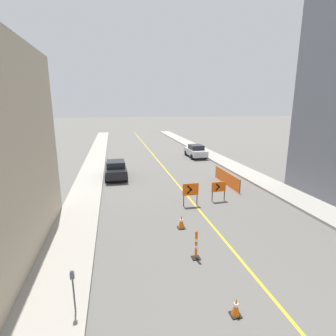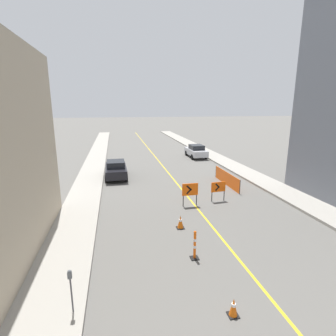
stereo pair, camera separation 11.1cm
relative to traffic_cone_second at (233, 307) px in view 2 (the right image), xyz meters
name	(u,v)px [view 2 (the right image)]	position (x,y,z in m)	size (l,w,h in m)	color
lane_stripe	(158,160)	(1.58, 23.75, -0.29)	(0.12, 66.63, 0.01)	gold
sidewalk_left	(95,162)	(-5.67, 23.75, -0.21)	(2.32, 66.63, 0.17)	#9E998E
sidewalk_right	(216,157)	(8.83, 23.75, -0.21)	(2.32, 66.63, 0.17)	#9E998E
traffic_cone_second	(233,307)	(0.00, 0.00, 0.00)	(0.33, 0.33, 0.61)	black
traffic_cone_third	(180,222)	(-0.15, 6.12, 0.05)	(0.41, 0.41, 0.71)	black
delineator_post_rear	(195,247)	(-0.25, 3.24, 0.26)	(0.35, 0.35, 1.28)	black
arrow_barricade_primary	(190,190)	(1.23, 9.08, 0.76)	(1.05, 0.09, 1.52)	#EF560C
arrow_barricade_secondary	(218,188)	(3.35, 9.55, 0.65)	(1.04, 0.16, 1.35)	#EF560C
safety_mesh_fence	(227,179)	(5.47, 12.91, 0.24)	(0.09, 4.81, 1.07)	#EF560C
parked_car_curb_near	(116,169)	(-3.38, 16.95, 0.50)	(1.94, 4.32, 1.59)	black
parked_car_curb_mid	(196,151)	(6.54, 24.66, 0.50)	(1.94, 4.33, 1.59)	#B7B7BC
parking_meter_near_curb	(70,283)	(-4.87, 0.97, 0.89)	(0.12, 0.11, 1.45)	#4C4C51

